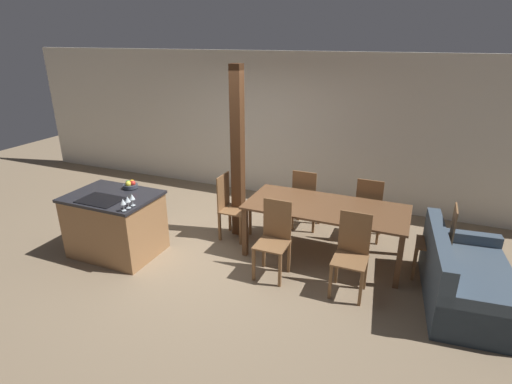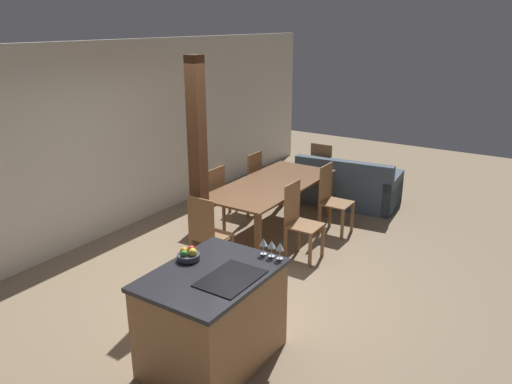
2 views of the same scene
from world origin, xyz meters
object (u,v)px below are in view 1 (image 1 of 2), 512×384
kitchen_island (116,224)px  wine_glass_far (132,197)px  dining_chair_far_left (305,199)px  dining_chair_head_end (230,206)px  wine_glass_near (123,202)px  dining_chair_foot_end (440,242)px  dining_table (326,212)px  timber_post (238,155)px  dining_chair_near_left (274,238)px  couch (465,282)px  dining_chair_far_right (369,208)px  fruit_bowl (130,185)px  wine_glass_middle (128,200)px  dining_chair_near_right (352,253)px

kitchen_island → wine_glass_far: 0.80m
dining_chair_far_left → dining_chair_head_end: size_ratio=1.00×
wine_glass_near → dining_chair_foot_end: 4.01m
dining_table → timber_post: timber_post is taller
wine_glass_far → dining_chair_near_left: size_ratio=0.16×
dining_chair_foot_end → timber_post: (-2.88, 0.16, 0.77)m
timber_post → couch: bearing=-10.6°
wine_glass_far → dining_chair_far_left: (1.74, 1.98, -0.50)m
dining_chair_near_left → dining_chair_far_right: (0.99, 1.43, 0.00)m
dining_chair_far_left → dining_chair_head_end: same height
kitchen_island → couch: kitchen_island is taller
fruit_bowl → dining_table: fruit_bowl is taller
wine_glass_near → dining_chair_far_right: wine_glass_near is taller
kitchen_island → wine_glass_middle: (0.53, -0.28, 0.57)m
wine_glass_near → dining_chair_far_left: 2.82m
wine_glass_far → dining_chair_foot_end: bearing=18.9°
dining_chair_far_left → wine_glass_middle: bearing=50.0°
kitchen_island → fruit_bowl: 0.59m
couch → timber_post: 3.39m
dining_chair_near_right → dining_chair_far_left: size_ratio=1.00×
wine_glass_far → kitchen_island: bearing=159.5°
dining_chair_far_left → timber_post: size_ratio=0.39×
fruit_bowl → dining_table: (2.68, 0.75, -0.27)m
dining_chair_near_left → dining_chair_near_right: bearing=0.0°
wine_glass_middle → couch: size_ratio=0.09×
kitchen_island → dining_chair_head_end: 1.67m
dining_chair_far_left → dining_chair_head_end: (-0.98, -0.72, 0.00)m
kitchen_island → wine_glass_near: wine_glass_near is taller
dining_chair_near_left → timber_post: timber_post is taller
dining_chair_foot_end → timber_post: bearing=-93.2°
dining_table → dining_chair_near_left: (-0.49, -0.72, -0.16)m
wine_glass_near → wine_glass_middle: (0.00, 0.09, 0.00)m
dining_table → wine_glass_middle: bearing=-148.8°
wine_glass_middle → couch: (4.00, 0.92, -0.75)m
wine_glass_near → timber_post: timber_post is taller
dining_chair_near_right → timber_post: 2.23m
kitchen_island → couch: 4.58m
kitchen_island → wine_glass_near: 0.86m
wine_glass_near → dining_chair_far_right: size_ratio=0.16×
wine_glass_far → dining_chair_near_left: wine_glass_far is taller
dining_table → fruit_bowl: bearing=-164.3°
dining_chair_near_left → dining_table: bearing=55.5°
dining_chair_far_right → fruit_bowl: bearing=24.8°
dining_chair_head_end → couch: size_ratio=0.59×
kitchen_island → dining_chair_head_end: dining_chair_head_end is taller
wine_glass_near → couch: (4.00, 1.00, -0.75)m
dining_table → wine_glass_far: bearing=-150.4°
dining_chair_near_right → wine_glass_middle: bearing=-166.9°
fruit_bowl → wine_glass_middle: size_ratio=1.31×
dining_chair_head_end → dining_chair_foot_end: same height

